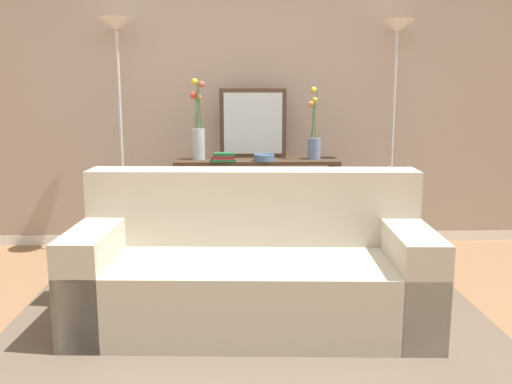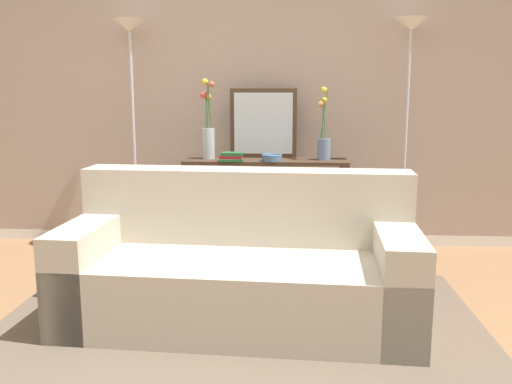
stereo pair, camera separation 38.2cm
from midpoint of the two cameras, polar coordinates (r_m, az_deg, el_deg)
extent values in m
cube|color=#936B47|center=(2.91, -6.55, -17.55)|extent=(16.00, 16.00, 0.02)
cube|color=white|center=(5.05, -4.73, -4.64)|extent=(12.00, 0.15, 0.09)
cube|color=tan|center=(4.87, -4.97, 10.73)|extent=(12.00, 0.14, 2.58)
cube|color=brown|center=(3.24, -3.85, -14.20)|extent=(2.85, 2.01, 0.01)
cube|color=#BCB29E|center=(3.25, -3.86, -10.20)|extent=(2.08, 0.98, 0.42)
cube|color=#BCB29E|center=(3.42, -3.53, -1.47)|extent=(2.04, 0.38, 0.46)
cube|color=#BCB29E|center=(3.41, -19.19, -8.17)|extent=(0.29, 0.88, 0.60)
cube|color=#BCB29E|center=(3.27, 12.12, -8.60)|extent=(0.29, 0.88, 0.60)
cube|color=#473323|center=(4.51, -2.35, 3.21)|extent=(1.34, 0.34, 0.03)
cube|color=#473323|center=(4.64, -2.29, -4.67)|extent=(1.24, 0.29, 0.01)
cube|color=#473323|center=(4.49, -10.60, -2.20)|extent=(0.05, 0.05, 0.77)
cube|color=#473323|center=(4.49, 5.98, -2.07)|extent=(0.05, 0.05, 0.77)
cube|color=#473323|center=(4.77, -10.12, -1.45)|extent=(0.05, 0.05, 0.77)
cube|color=#473323|center=(4.77, 5.48, -1.33)|extent=(0.05, 0.05, 0.77)
cylinder|color=silver|center=(4.86, -15.57, -5.99)|extent=(0.26, 0.26, 0.02)
cylinder|color=silver|center=(4.69, -16.12, 4.79)|extent=(0.02, 0.02, 1.81)
cone|color=silver|center=(4.70, -16.73, 16.41)|extent=(0.28, 0.28, 0.10)
cylinder|color=silver|center=(4.87, 11.34, -5.77)|extent=(0.26, 0.26, 0.02)
cylinder|color=silver|center=(4.70, 11.74, 4.96)|extent=(0.02, 0.02, 1.80)
cone|color=silver|center=(4.71, 12.19, 16.55)|extent=(0.28, 0.28, 0.10)
cube|color=#473323|center=(4.62, -2.70, 7.15)|extent=(0.56, 0.02, 0.58)
cube|color=silver|center=(4.61, -2.70, 7.14)|extent=(0.49, 0.01, 0.51)
cylinder|color=silver|center=(4.56, -8.41, 4.95)|extent=(0.11, 0.11, 0.25)
cylinder|color=#3D7538|center=(4.56, -8.48, 8.13)|extent=(0.02, 0.01, 0.25)
sphere|color=gold|center=(4.58, -8.51, 9.73)|extent=(0.06, 0.06, 0.06)
cylinder|color=#3D7538|center=(4.55, -8.68, 8.23)|extent=(0.01, 0.02, 0.27)
sphere|color=#E14631|center=(4.56, -8.95, 9.91)|extent=(0.06, 0.06, 0.06)
cylinder|color=#3D7538|center=(4.55, -8.64, 8.91)|extent=(0.03, 0.03, 0.38)
sphere|color=yellow|center=(4.57, -8.85, 11.28)|extent=(0.05, 0.05, 0.05)
cylinder|color=#3D7538|center=(4.54, -8.32, 8.78)|extent=(0.02, 0.05, 0.36)
sphere|color=#DC5C4B|center=(4.53, -8.14, 11.05)|extent=(0.05, 0.05, 0.05)
cylinder|color=#6B84AD|center=(4.55, 3.70, 4.52)|extent=(0.11, 0.11, 0.17)
cylinder|color=#3D7538|center=(4.54, 3.66, 8.08)|extent=(0.06, 0.02, 0.39)
sphere|color=yellow|center=(4.55, 3.60, 10.56)|extent=(0.05, 0.05, 0.05)
cylinder|color=#3D7538|center=(4.53, 3.53, 7.35)|extent=(0.01, 0.02, 0.28)
sphere|color=#E4954C|center=(4.53, 3.31, 9.11)|extent=(0.05, 0.05, 0.05)
cylinder|color=#3D7538|center=(4.51, 3.71, 7.56)|extent=(0.03, 0.01, 0.31)
sphere|color=gold|center=(4.49, 3.70, 9.54)|extent=(0.05, 0.05, 0.05)
cylinder|color=#4C7093|center=(4.41, -1.64, 3.52)|extent=(0.17, 0.17, 0.05)
torus|color=#4C7093|center=(4.41, -1.65, 3.87)|extent=(0.16, 0.16, 0.01)
cube|color=#236033|center=(4.41, -5.92, 3.30)|extent=(0.20, 0.15, 0.02)
cube|color=maroon|center=(4.41, -5.91, 3.60)|extent=(0.18, 0.13, 0.02)
cube|color=#236033|center=(4.41, -5.80, 3.92)|extent=(0.17, 0.13, 0.02)
cube|color=tan|center=(4.69, -8.72, -5.70)|extent=(0.06, 0.17, 0.12)
cube|color=#236033|center=(4.69, -8.03, -5.80)|extent=(0.05, 0.17, 0.10)
cube|color=#1E7075|center=(4.68, -7.46, -5.80)|extent=(0.04, 0.13, 0.10)
cube|color=gold|center=(4.68, -7.00, -5.86)|extent=(0.03, 0.15, 0.10)
cube|color=#BC3328|center=(4.68, -6.54, -5.80)|extent=(0.04, 0.14, 0.11)
cube|color=#6B3360|center=(4.67, -6.06, -5.83)|extent=(0.03, 0.16, 0.10)
camera|label=1|loc=(0.19, -92.86, -0.53)|focal=38.43mm
camera|label=2|loc=(0.19, 87.14, 0.53)|focal=38.43mm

